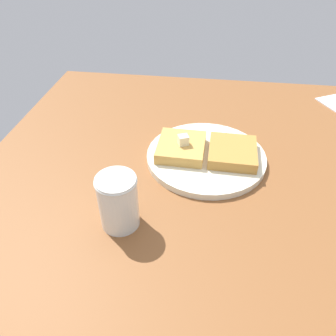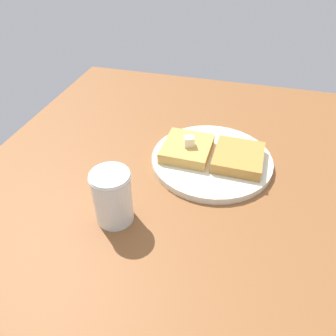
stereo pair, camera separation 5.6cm
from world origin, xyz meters
TOP-DOWN VIEW (x-y plane):
  - table_surface at (0.00, 0.00)cm, footprint 90.14×90.14cm
  - plate at (-1.02, 6.19)cm, footprint 23.53×23.53cm
  - toast_slice_left at (-6.03, 6.33)cm, footprint 9.38×10.22cm
  - toast_slice_middle at (3.99, 6.04)cm, footprint 9.38×10.22cm
  - butter_pat_primary at (-5.65, 5.92)cm, footprint 2.42×2.31cm
  - fork at (5.53, 7.96)cm, footprint 6.30×15.66cm
  - syrup_jar at (-13.76, -12.35)cm, footprint 6.34×6.34cm

SIDE VIEW (x-z plane):
  - table_surface at x=0.00cm, z-range 0.00..2.95cm
  - plate at x=-1.02cm, z-range 3.05..4.36cm
  - fork at x=5.53cm, z-range 4.26..4.62cm
  - toast_slice_left at x=-6.03cm, z-range 4.26..6.42cm
  - toast_slice_middle at x=3.99cm, z-range 4.26..6.42cm
  - syrup_jar at x=-13.76cm, z-range 2.72..11.97cm
  - butter_pat_primary at x=-5.65cm, z-range 6.42..8.33cm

